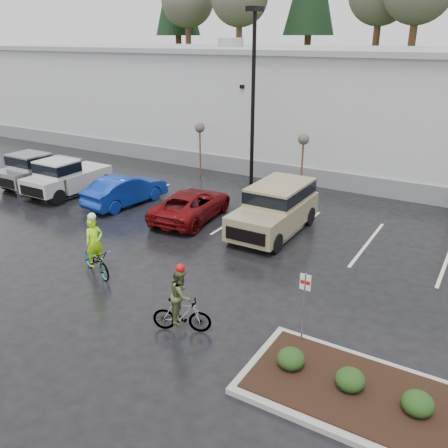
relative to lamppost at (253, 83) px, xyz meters
The scene contains 19 objects.
ground 13.87m from the lamppost, 71.57° to the right, with size 120.00×120.00×0.00m, color black.
warehouse 10.95m from the lamppost, 68.18° to the left, with size 60.50×15.50×7.20m.
wooded_ridge 33.35m from the lamppost, 83.09° to the left, with size 80.00×25.00×6.00m, color #203616.
lamppost is the anchor object (origin of this frame).
sapling_west 5.07m from the lamppost, 165.96° to the left, with size 0.60×0.60×3.20m.
sapling_mid 4.00m from the lamppost, 21.80° to the left, with size 0.60×0.60×3.20m.
curb_island 17.93m from the lamppost, 49.76° to the right, with size 8.00×3.00×0.15m, color gray.
mulch_bed 17.90m from the lamppost, 49.76° to the right, with size 7.60×2.60×0.04m, color black.
shrub_a 16.15m from the lamppost, 58.39° to the right, with size 0.70×0.70×0.52m, color #1A3512.
shrub_b 16.94m from the lamppost, 53.84° to the right, with size 0.70×0.70×0.52m, color #1A3512.
shrub_c 17.83m from the lamppost, 49.76° to the right, with size 0.70×0.70×0.52m, color #1A3512.
fire_lane_sign 14.78m from the lamppost, 56.54° to the right, with size 0.30×0.05×2.20m.
pickup_silver 12.66m from the lamppost, 154.36° to the right, with size 2.10×5.20×1.96m, color #9A9EA2, non-canonical shape.
pickup_white 10.74m from the lamppost, 146.22° to the right, with size 2.10×5.20×1.96m, color #B7B8B3, non-canonical shape.
car_blue 8.44m from the lamppost, 128.66° to the right, with size 1.57×4.51×1.49m, color #0D2C96.
car_red 7.30m from the lamppost, 93.18° to the right, with size 2.24×4.87×1.35m, color #66090C.
suv_tan 7.71m from the lamppost, 53.25° to the right, with size 2.20×5.10×2.06m, color #988B67, non-canonical shape.
cyclist_hivis 12.61m from the lamppost, 90.19° to the right, with size 2.02×1.29×2.31m.
cyclist_olive 14.55m from the lamppost, 70.37° to the right, with size 1.69×1.08×2.13m.
Camera 1 is at (7.57, -10.19, 7.88)m, focal length 38.00 mm.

